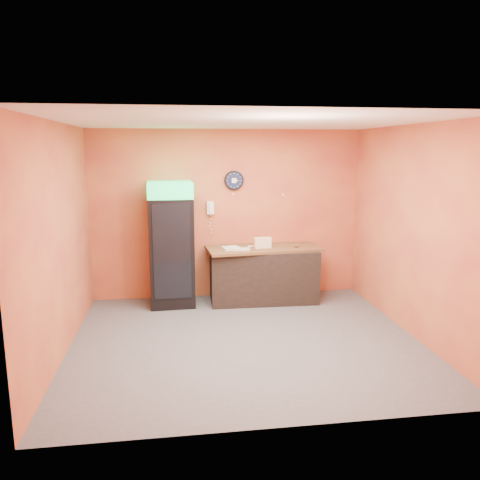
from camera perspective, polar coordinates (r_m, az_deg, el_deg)
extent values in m
plane|color=#47474C|center=(6.30, 0.62, -12.10)|extent=(4.50, 4.50, 0.00)
cube|color=#CF753A|center=(7.85, -1.56, 3.13)|extent=(4.50, 0.02, 2.80)
cube|color=#CF753A|center=(5.99, -21.16, -0.06)|extent=(0.02, 4.00, 2.80)
cube|color=#CF753A|center=(6.61, 20.31, 0.98)|extent=(0.02, 4.00, 2.80)
cube|color=white|center=(5.81, 0.68, 14.24)|extent=(4.50, 4.00, 0.02)
cube|color=black|center=(7.55, -8.35, -1.42)|extent=(0.71, 0.71, 1.73)
cube|color=#18CD5D|center=(7.40, -8.56, 6.07)|extent=(0.71, 0.71, 0.25)
cube|color=black|center=(7.19, -8.46, -1.44)|extent=(0.57, 0.04, 1.48)
cube|color=black|center=(7.75, 2.83, -4.28)|extent=(1.75, 0.81, 0.86)
cylinder|color=black|center=(7.78, -0.75, 7.29)|extent=(0.32, 0.05, 0.32)
cylinder|color=#0F1433|center=(7.76, -0.72, 7.27)|extent=(0.27, 0.01, 0.27)
cube|color=white|center=(7.75, -0.71, 7.27)|extent=(0.08, 0.00, 0.08)
cube|color=white|center=(7.76, -3.64, 3.92)|extent=(0.12, 0.07, 0.21)
cube|color=white|center=(7.72, -3.61, 3.88)|extent=(0.05, 0.04, 0.17)
cube|color=brown|center=(7.65, 2.86, -1.01)|extent=(1.89, 0.93, 0.04)
cube|color=beige|center=(7.57, 2.78, -0.76)|extent=(0.28, 0.12, 0.06)
cube|color=beige|center=(7.56, 2.79, -0.34)|extent=(0.28, 0.12, 0.06)
cube|color=beige|center=(7.55, 2.79, 0.09)|extent=(0.28, 0.12, 0.06)
cube|color=silver|center=(7.40, -0.96, -1.09)|extent=(0.29, 0.17, 0.04)
cube|color=silver|center=(7.38, 0.22, -1.14)|extent=(0.26, 0.12, 0.04)
cube|color=silver|center=(7.53, -1.30, -0.90)|extent=(0.27, 0.16, 0.04)
cylinder|color=silver|center=(7.65, 2.20, -0.60)|extent=(0.07, 0.07, 0.07)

